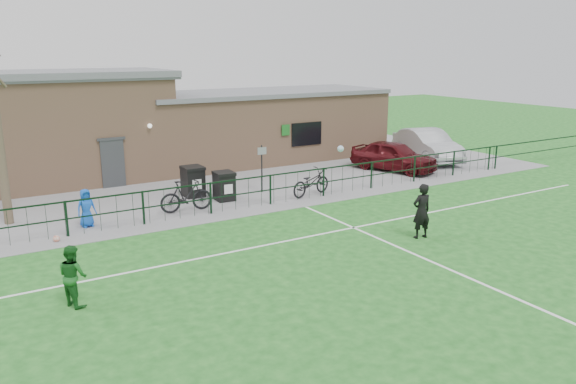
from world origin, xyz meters
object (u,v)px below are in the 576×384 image
wheelie_bin_right (224,187)px  car_maroon (394,156)px  sign_post (262,169)px  spectator_child (86,208)px  bicycle_e (311,182)px  ball_ground (56,239)px  wheelie_bin_left (193,182)px  outfield_player (73,275)px  bicycle_d (186,196)px  car_silver (427,145)px

wheelie_bin_right → car_maroon: size_ratio=0.25×
sign_post → spectator_child: size_ratio=1.52×
car_maroon → bicycle_e: 6.51m
car_maroon → ball_ground: car_maroon is taller
wheelie_bin_left → outfield_player: (-6.16, -8.03, 0.15)m
sign_post → bicycle_d: bearing=-163.2°
wheelie_bin_left → ball_ground: (-5.79, -3.04, -0.49)m
car_silver → sign_post: bearing=-156.6°
bicycle_d → car_maroon: bearing=-78.1°
car_silver → ball_ground: size_ratio=23.32×
spectator_child → outfield_player: bearing=-114.9°
wheelie_bin_right → sign_post: bearing=14.7°
car_maroon → bicycle_e: car_maroon is taller
bicycle_d → outfield_player: outfield_player is taller
sign_post → car_maroon: bearing=3.3°
wheelie_bin_right → bicycle_d: bicycle_d is taller
bicycle_d → outfield_player: 7.93m
wheelie_bin_right → bicycle_d: bearing=-154.7°
car_silver → outfield_player: bearing=-140.8°
wheelie_bin_left → spectator_child: bearing=-156.8°
car_silver → bicycle_e: (-9.52, -3.09, -0.29)m
bicycle_e → car_maroon: bearing=-86.7°
wheelie_bin_left → car_maroon: size_ratio=0.27×
wheelie_bin_right → spectator_child: 5.51m
bicycle_d → wheelie_bin_right: bearing=-64.0°
wheelie_bin_right → ball_ground: bearing=-161.2°
bicycle_d → bicycle_e: bearing=-90.4°
wheelie_bin_left → bicycle_e: wheelie_bin_left is taller
ball_ground → car_silver: bearing=10.9°
bicycle_e → outfield_player: (-10.38, -5.66, 0.18)m
car_silver → bicycle_e: 10.01m
bicycle_e → spectator_child: (-8.84, 0.40, 0.11)m
sign_post → outfield_player: sign_post is taller
wheelie_bin_left → bicycle_d: size_ratio=0.59×
sign_post → car_silver: (10.97, 1.54, -0.17)m
car_silver → bicycle_e: car_silver is taller
wheelie_bin_right → ball_ground: (-6.63, -1.84, -0.44)m
outfield_player → ball_ground: outfield_player is taller
wheelie_bin_right → bicycle_d: size_ratio=0.54×
wheelie_bin_right → spectator_child: spectator_child is taller
spectator_child → sign_post: bearing=-1.7°
spectator_child → outfield_player: outfield_player is taller
wheelie_bin_left → car_maroon: 10.43m
car_maroon → bicycle_d: size_ratio=2.19×
bicycle_d → outfield_player: bearing=143.7°
bicycle_e → car_silver: bearing=-86.5°
sign_post → ball_ground: 8.89m
wheelie_bin_right → car_maroon: car_maroon is taller
sign_post → bicycle_d: 4.00m
bicycle_e → ball_ground: bearing=79.3°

